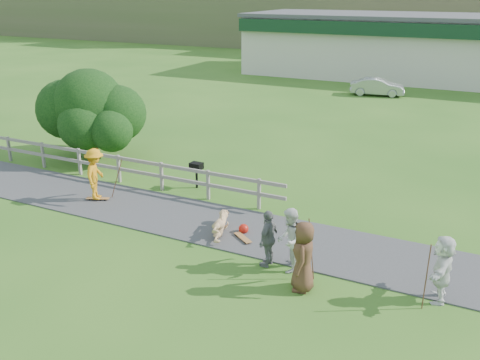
# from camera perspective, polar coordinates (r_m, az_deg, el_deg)

# --- Properties ---
(ground) EXTENTS (260.00, 260.00, 0.00)m
(ground) POSITION_cam_1_polar(r_m,az_deg,el_deg) (16.77, -9.04, -5.80)
(ground) COLOR #2C5F1B
(ground) RESTS_ON ground
(path) EXTENTS (34.00, 3.00, 0.04)m
(path) POSITION_cam_1_polar(r_m,az_deg,el_deg) (17.87, -6.27, -3.91)
(path) COLOR #3A3A3C
(path) RESTS_ON ground
(fence) EXTENTS (15.05, 0.10, 1.10)m
(fence) POSITION_cam_1_polar(r_m,az_deg,el_deg) (21.61, -14.11, 1.84)
(fence) COLOR slate
(fence) RESTS_ON ground
(strip_mall) EXTENTS (32.50, 10.75, 5.10)m
(strip_mall) POSITION_cam_1_polar(r_m,az_deg,el_deg) (47.58, 21.04, 13.06)
(strip_mall) COLOR beige
(strip_mall) RESTS_ON ground
(skater_rider) EXTENTS (1.09, 1.36, 1.83)m
(skater_rider) POSITION_cam_1_polar(r_m,az_deg,el_deg) (19.47, -15.15, 0.35)
(skater_rider) COLOR orange
(skater_rider) RESTS_ON ground
(skater_fallen) EXTENTS (1.83, 0.97, 0.65)m
(skater_fallen) POSITION_cam_1_polar(r_m,az_deg,el_deg) (16.50, -2.04, -4.74)
(skater_fallen) COLOR tan
(skater_fallen) RESTS_ON ground
(spectator_a) EXTENTS (0.87, 1.01, 1.77)m
(spectator_a) POSITION_cam_1_polar(r_m,az_deg,el_deg) (14.30, 5.30, -6.40)
(spectator_a) COLOR silver
(spectator_a) RESTS_ON ground
(spectator_b) EXTENTS (0.44, 0.97, 1.62)m
(spectator_b) POSITION_cam_1_polar(r_m,az_deg,el_deg) (14.53, 3.05, -6.23)
(spectator_b) COLOR slate
(spectator_b) RESTS_ON ground
(spectator_c) EXTENTS (0.79, 1.01, 1.84)m
(spectator_c) POSITION_cam_1_polar(r_m,az_deg,el_deg) (13.44, 6.79, -8.12)
(spectator_c) COLOR #523420
(spectator_c) RESTS_ON ground
(spectator_d) EXTENTS (0.59, 1.62, 1.72)m
(spectator_d) POSITION_cam_1_polar(r_m,az_deg,el_deg) (13.82, 20.77, -8.84)
(spectator_d) COLOR silver
(spectator_d) RESTS_ON ground
(car_silver) EXTENTS (3.87, 1.96, 1.22)m
(car_silver) POSITION_cam_1_polar(r_m,az_deg,el_deg) (39.15, 14.43, 9.60)
(car_silver) COLOR #A0A3A8
(car_silver) RESTS_ON ground
(tree) EXTENTS (4.99, 4.99, 3.03)m
(tree) POSITION_cam_1_polar(r_m,az_deg,el_deg) (24.45, -15.59, 5.73)
(tree) COLOR black
(tree) RESTS_ON ground
(bbq) EXTENTS (0.48, 0.37, 1.00)m
(bbq) POSITION_cam_1_polar(r_m,az_deg,el_deg) (20.24, -4.65, 0.50)
(bbq) COLOR black
(bbq) RESTS_ON ground
(longboard_rider) EXTENTS (0.83, 0.49, 0.09)m
(longboard_rider) POSITION_cam_1_polar(r_m,az_deg,el_deg) (19.77, -14.92, -2.02)
(longboard_rider) COLOR #996232
(longboard_rider) RESTS_ON ground
(longboard_fallen) EXTENTS (0.78, 0.63, 0.09)m
(longboard_fallen) POSITION_cam_1_polar(r_m,az_deg,el_deg) (16.20, 0.31, -6.30)
(longboard_fallen) COLOR #996232
(longboard_fallen) RESTS_ON ground
(helmet) EXTENTS (0.31, 0.31, 0.31)m
(helmet) POSITION_cam_1_polar(r_m,az_deg,el_deg) (16.60, 0.38, -5.21)
(helmet) COLOR #B1190D
(helmet) RESTS_ON ground
(pole_rider) EXTENTS (0.03, 0.03, 1.71)m
(pole_rider) POSITION_cam_1_polar(r_m,az_deg,el_deg) (19.40, -13.02, 0.27)
(pole_rider) COLOR brown
(pole_rider) RESTS_ON ground
(pole_spec_left) EXTENTS (0.03, 0.03, 1.70)m
(pole_spec_left) POSITION_cam_1_polar(r_m,az_deg,el_deg) (13.98, 7.62, -7.31)
(pole_spec_left) COLOR brown
(pole_spec_left) RESTS_ON ground
(pole_spec_right) EXTENTS (0.03, 0.03, 1.70)m
(pole_spec_right) POSITION_cam_1_polar(r_m,az_deg,el_deg) (13.34, 19.26, -9.76)
(pole_spec_right) COLOR brown
(pole_spec_right) RESTS_ON ground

